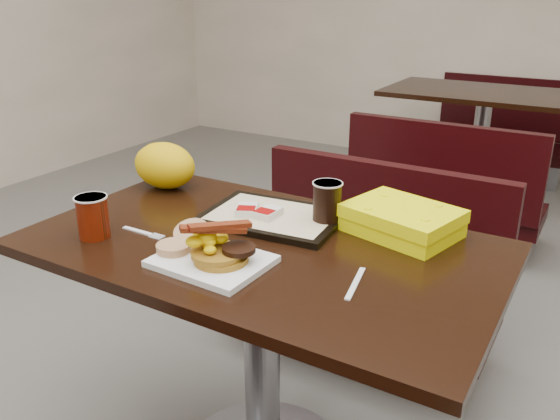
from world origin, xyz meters
The scene contains 23 objects.
table_near centered at (0.00, 0.00, 0.38)m, with size 1.20×0.70×0.75m, color black, non-canonical shape.
bench_near_n centered at (0.00, 0.70, 0.36)m, with size 1.00×0.46×0.72m, color black, non-canonical shape.
table_far centered at (0.00, 2.60, 0.38)m, with size 1.20×0.70×0.75m, color black, non-canonical shape.
bench_far_s centered at (0.00, 1.90, 0.36)m, with size 1.00×0.46×0.72m, color black, non-canonical shape.
bench_far_n centered at (0.00, 3.30, 0.36)m, with size 1.00×0.46×0.72m, color black, non-canonical shape.
platter centered at (-0.03, -0.16, 0.76)m, with size 0.26×0.20×0.02m, color white.
pancake_stack centered at (0.00, -0.16, 0.78)m, with size 0.13×0.13×0.03m, color #A6711B.
sausage_patty centered at (0.03, -0.14, 0.80)m, with size 0.08×0.08×0.01m, color black.
scrambled_eggs centered at (-0.04, -0.17, 0.81)m, with size 0.09×0.08×0.05m, color #E4CB04.
bacon_strips centered at (-0.02, -0.17, 0.85)m, with size 0.15×0.07×0.01m, color #430604, non-canonical shape.
muffin_bottom centered at (-0.13, -0.18, 0.77)m, with size 0.08×0.08×0.02m, color tan.
muffin_top centered at (-0.13, -0.11, 0.79)m, with size 0.09×0.09×0.02m, color tan.
coffee_cup_near centered at (-0.39, -0.19, 0.81)m, with size 0.08×0.08×0.11m, color maroon.
fork centered at (-0.32, -0.11, 0.75)m, with size 0.14×0.03×0.00m, color white, non-canonical shape.
knife centered at (0.30, -0.08, 0.75)m, with size 0.15×0.01×0.00m, color white.
condiment_syrup centered at (-0.12, 0.08, 0.75)m, with size 0.04×0.03×0.01m, color #B44807.
condiment_ketchup centered at (0.02, 0.07, 0.76)m, with size 0.05×0.03×0.01m, color #8C0504.
tray centered at (-0.05, 0.14, 0.76)m, with size 0.37×0.27×0.02m, color black.
hashbrown_sleeve_left centered at (-0.12, 0.11, 0.78)m, with size 0.06×0.08×0.02m, color silver.
hashbrown_sleeve_right centered at (-0.05, 0.12, 0.78)m, with size 0.06×0.08×0.02m, color silver.
coffee_cup_far centered at (0.10, 0.18, 0.82)m, with size 0.08×0.08×0.11m, color black.
clamshell centered at (0.29, 0.24, 0.79)m, with size 0.27×0.21×0.07m, color #F9F504.
paper_bag centered at (-0.49, 0.20, 0.82)m, with size 0.21×0.16×0.15m, color #E8A907.
Camera 1 is at (0.72, -1.12, 1.36)m, focal length 36.80 mm.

